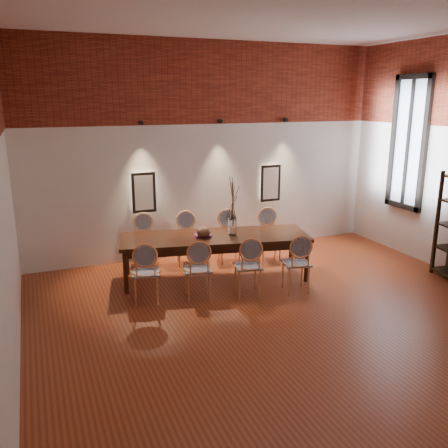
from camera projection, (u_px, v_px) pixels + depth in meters
name	position (u px, v px, depth m)	size (l,w,h in m)	color
floor	(301.00, 326.00, 6.39)	(7.00, 7.00, 0.02)	#9A4121
ceiling	(316.00, 3.00, 5.35)	(7.00, 7.00, 0.02)	silver
wall_back	(208.00, 150.00, 9.04)	(7.00, 0.10, 4.00)	silver
brick_band_back	(209.00, 82.00, 8.66)	(7.00, 0.02, 1.50)	maroon
niche_left	(143.00, 192.00, 8.66)	(0.36, 0.06, 0.66)	#FFEAC6
niche_right	(270.00, 183.00, 9.61)	(0.36, 0.06, 0.66)	#FFEAC6
spot_fixture_left	(141.00, 123.00, 8.31)	(0.08, 0.08, 0.10)	black
spot_fixture_mid	(220.00, 121.00, 8.86)	(0.08, 0.08, 0.10)	black
spot_fixture_right	(286.00, 120.00, 9.37)	(0.08, 0.08, 0.10)	black
window_glass	(409.00, 143.00, 8.89)	(0.02, 0.78, 2.38)	silver
window_frame	(408.00, 143.00, 8.88)	(0.08, 0.90, 2.50)	black
window_mullion	(408.00, 143.00, 8.88)	(0.06, 0.06, 2.40)	black
dining_table	(215.00, 257.00, 7.99)	(3.11, 1.00, 0.75)	#37170B
chair_near_a	(146.00, 272.00, 7.03)	(0.44, 0.44, 0.94)	#E79A61
chair_near_b	(198.00, 269.00, 7.16)	(0.44, 0.44, 0.94)	#E79A61
chair_near_c	(248.00, 266.00, 7.29)	(0.44, 0.44, 0.94)	#E79A61
chair_near_d	(296.00, 263.00, 7.42)	(0.44, 0.44, 0.94)	#E79A61
chair_far_a	(144.00, 242.00, 8.51)	(0.44, 0.44, 0.94)	#E79A61
chair_far_b	(187.00, 240.00, 8.64)	(0.44, 0.44, 0.94)	#E79A61
chair_far_c	(229.00, 237.00, 8.77)	(0.44, 0.44, 0.94)	#E79A61
chair_far_d	(270.00, 235.00, 8.90)	(0.44, 0.44, 0.94)	#E79A61
vase	(232.00, 226.00, 7.91)	(0.14, 0.14, 0.30)	silver
dried_branches	(233.00, 200.00, 7.79)	(0.50, 0.50, 0.70)	#4C3D29
bowl	(204.00, 232.00, 7.79)	(0.24, 0.24, 0.18)	brown
book	(203.00, 236.00, 7.85)	(0.26, 0.18, 0.03)	#832576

